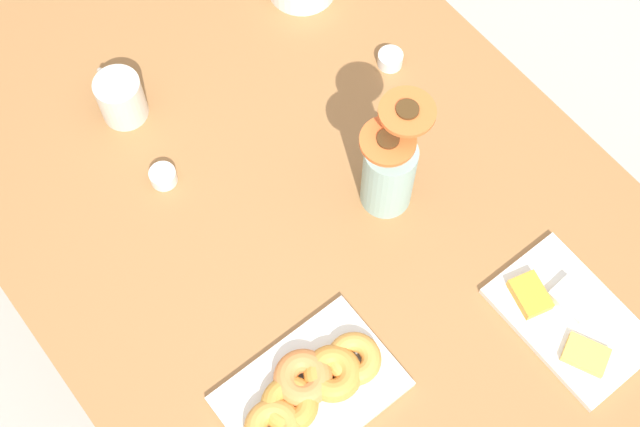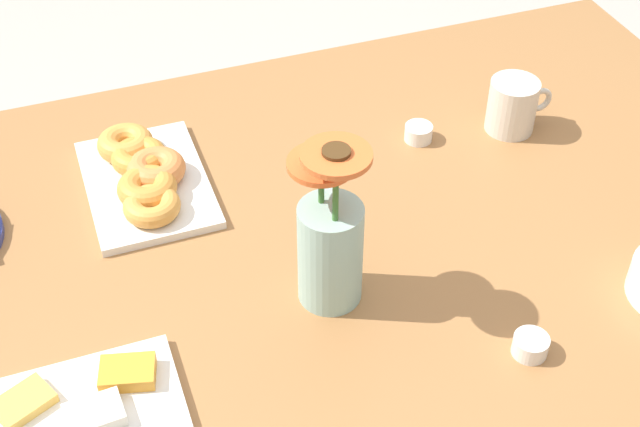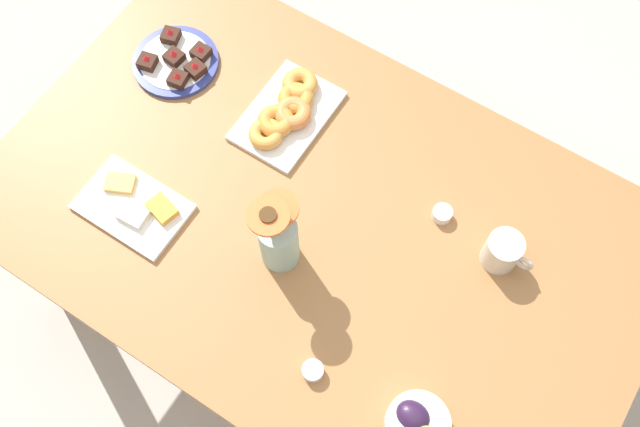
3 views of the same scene
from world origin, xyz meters
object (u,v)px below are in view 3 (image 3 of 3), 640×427
Objects in this scene: jam_cup_berry at (313,371)px; grape_bowl at (417,424)px; coffee_mug at (503,251)px; jam_cup_honey at (442,214)px; cheese_platter at (135,206)px; dining_table at (320,234)px; dessert_plate at (176,61)px; croissant_platter at (287,111)px; flower_vase at (278,239)px.

grape_bowl is at bearing 5.14° from jam_cup_berry.
coffee_mug is 0.17m from jam_cup_honey.
grape_bowl reaches higher than cheese_platter.
cheese_platter is 5.42× the size of jam_cup_honey.
dining_table is 7.00× the size of dessert_plate.
croissant_platter is at bearing 175.97° from jam_cup_honey.
dessert_plate is at bearing 178.02° from coffee_mug.
jam_cup_honey is at bearing 83.18° from jam_cup_berry.
dessert_plate reaches higher than dining_table.
jam_cup_honey is (0.47, -0.03, -0.01)m from croissant_platter.
dining_table is 0.46m from cheese_platter.
jam_cup_honey is 0.41m from flower_vase.
grape_bowl is 2.86× the size of jam_cup_berry.
coffee_mug is 0.64m from croissant_platter.
croissant_platter reaches higher than dining_table.
jam_cup_honey is 0.48m from jam_cup_berry.
grape_bowl is (0.43, -0.29, 0.12)m from dining_table.
coffee_mug is 0.87× the size of grape_bowl.
dining_table is at bearing -17.32° from dessert_plate.
croissant_platter is at bearing 138.73° from dining_table.
coffee_mug reaches higher than grape_bowl.
grape_bowl is at bearing -25.25° from dessert_plate.
jam_cup_berry is at bearing -115.94° from coffee_mug.
dining_table is at bearing -160.60° from coffee_mug.
croissant_platter is 0.47m from jam_cup_honey.
cheese_platter is 0.43m from dessert_plate.
dessert_plate is (-0.57, 0.18, 0.10)m from dining_table.
dining_table is at bearing 120.17° from jam_cup_berry.
coffee_mug is 2.49× the size of jam_cup_honey.
cheese_platter is at bearing 170.10° from jam_cup_berry.
jam_cup_honey is at bearing 171.74° from coffee_mug.
flower_vase is at bearing -103.76° from dining_table.
grape_bowl is 0.50× the size of flower_vase.
cheese_platter reaches higher than jam_cup_berry.
coffee_mug reaches higher than jam_cup_berry.
flower_vase is (-0.21, 0.19, 0.08)m from jam_cup_berry.
jam_cup_berry is at bearing -33.26° from dessert_plate.
dining_table is at bearing 145.68° from grape_bowl.
dessert_plate is (-0.99, 0.47, -0.02)m from grape_bowl.
coffee_mug is at bearing 24.05° from cheese_platter.
cheese_platter reaches higher than jam_cup_honey.
cheese_platter is 0.95× the size of flower_vase.
grape_bowl is 0.25m from jam_cup_berry.
coffee_mug is (0.41, 0.14, 0.13)m from dining_table.
jam_cup_berry is 0.18× the size of flower_vase.
cheese_platter is at bearing -149.04° from jam_cup_honey.
jam_cup_berry is at bearing -96.82° from jam_cup_honey.
dessert_plate is at bearing 179.31° from jam_cup_honey.
grape_bowl is 0.49m from flower_vase.
dining_table is 6.15× the size of cheese_platter.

